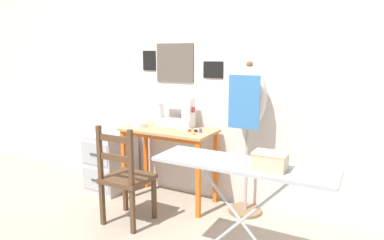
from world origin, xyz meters
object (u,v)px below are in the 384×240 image
Objects in this scene: wooden_chair at (126,178)px; thread_spool_mid_table at (196,130)px; dress_form at (248,105)px; sewing_machine at (178,113)px; fabric_bowl at (139,124)px; thread_spool_far_edge at (200,131)px; filing_cabinet at (111,161)px; thread_spool_near_machine at (189,130)px; ironing_board at (242,169)px; scissors at (197,134)px; storage_box at (270,161)px.

thread_spool_mid_table is at bearing 55.33° from wooden_chair.
wooden_chair is 0.63× the size of dress_form.
fabric_bowl is at bearing -152.66° from sewing_machine.
thread_spool_far_edge is at bearing -3.28° from thread_spool_mid_table.
wooden_chair is 1.39× the size of filing_cabinet.
filing_cabinet is (-1.01, -0.00, -0.46)m from thread_spool_near_machine.
thread_spool_near_machine is at bearing 59.01° from wooden_chair.
ironing_board is at bearing -43.12° from thread_spool_near_machine.
dress_form is at bearing -0.67° from sewing_machine.
scissors is 0.20× the size of filing_cabinet.
wooden_chair is 1.23m from ironing_board.
wooden_chair is 1.29m from dress_form.
storage_box is (0.96, -0.84, 0.07)m from thread_spool_mid_table.
ironing_board is 5.76× the size of storage_box.
thread_spool_far_edge is 0.82m from wooden_chair.
dress_form reaches higher than fabric_bowl.
thread_spool_near_machine is 0.12m from thread_spool_far_edge.
scissors is at bearing 48.11° from wooden_chair.
thread_spool_far_edge reaches higher than filing_cabinet.
ironing_board reaches higher than thread_spool_near_machine.
filing_cabinet is at bearing -178.95° from thread_spool_mid_table.
thread_spool_far_edge reaches higher than ironing_board.
dress_form reaches higher than filing_cabinet.
sewing_machine is 0.29× the size of dress_form.
scissors is at bearing -2.82° from filing_cabinet.
wooden_chair is (-0.46, -0.51, -0.35)m from scissors.
storage_box reaches higher than ironing_board.
thread_spool_mid_table is 0.05m from thread_spool_far_edge.
filing_cabinet is at bearing 158.11° from storage_box.
wooden_chair is at bearing 169.46° from storage_box.
thread_spool_mid_table reaches higher than scissors.
dress_form is 1.20× the size of ironing_board.
storage_box is (2.03, -0.82, 0.53)m from filing_cabinet.
thread_spool_far_edge reaches higher than thread_spool_near_machine.
thread_spool_far_edge is 1.23m from storage_box.
sewing_machine is at bearing 148.05° from scissors.
wooden_chair is 0.88m from filing_cabinet.
wooden_chair is at bearing -141.22° from dress_form.
thread_spool_near_machine is 0.04× the size of wooden_chair.
fabric_bowl is 0.11× the size of dress_form.
thread_spool_near_machine is (0.58, 0.04, -0.01)m from fabric_bowl.
storage_box reaches higher than filing_cabinet.
sewing_machine is 0.77m from dress_form.
fabric_bowl is 0.18× the size of wooden_chair.
wooden_chair is at bearing -99.50° from sewing_machine.
thread_spool_far_edge is at bearing 137.40° from storage_box.
storage_box reaches higher than fabric_bowl.
ironing_board is at bearing -27.70° from fabric_bowl.
dress_form reaches higher than thread_spool_mid_table.
scissors is 0.07m from thread_spool_far_edge.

